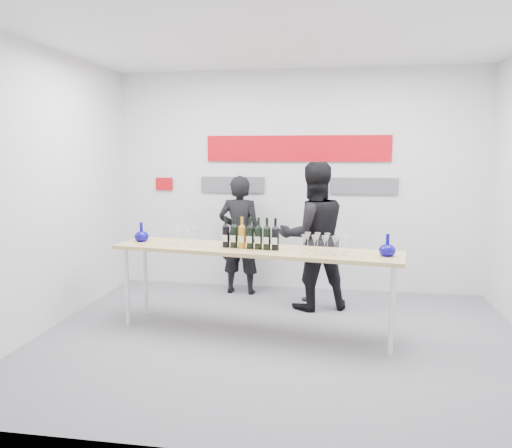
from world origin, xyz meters
name	(u,v)px	position (x,y,z in m)	size (l,w,h in m)	color
ground	(279,339)	(0.00, 0.00, 0.00)	(5.00, 5.00, 0.00)	slate
back_wall	(297,182)	(0.00, 2.00, 1.50)	(5.00, 0.04, 3.00)	silver
signage	(293,159)	(-0.06, 1.97, 1.81)	(3.38, 0.02, 0.79)	red
tasting_table	(254,255)	(-0.29, 0.18, 0.84)	(3.08, 1.02, 0.91)	tan
wine_bottles	(250,233)	(-0.33, 0.16, 1.07)	(0.62, 0.16, 0.33)	black
decanter_left	(141,232)	(-1.61, 0.38, 1.02)	(0.16, 0.16, 0.21)	#0C0787
decanter_right	(387,245)	(1.04, 0.01, 1.02)	(0.16, 0.16, 0.21)	#0C0787
glasses_left	(183,236)	(-1.10, 0.29, 1.00)	(0.28, 0.25, 0.18)	silver
glasses_right	(326,244)	(0.45, 0.07, 1.00)	(0.48, 0.28, 0.18)	silver
presenter_left	(240,235)	(-0.73, 1.62, 0.80)	(0.58, 0.38, 1.60)	black
presenter_right	(313,236)	(0.27, 1.12, 0.89)	(0.87, 0.68, 1.79)	black
mic_stand	(308,269)	(0.20, 1.43, 0.42)	(0.16, 0.16, 1.36)	black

